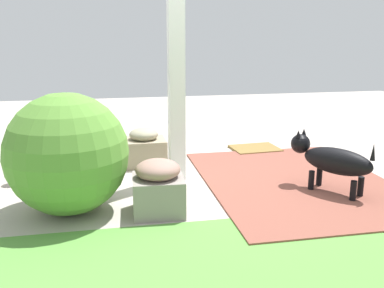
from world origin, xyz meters
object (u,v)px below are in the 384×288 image
doormat (255,149)px  round_shrub (67,154)px  porch_pillar (176,57)px  stone_planter_nearest (144,148)px  stone_planter_mid (158,187)px  terracotta_pot_tall (34,157)px  terracotta_pot_broad (103,137)px  dog (331,159)px  terracotta_pot_spiky (51,137)px

doormat → round_shrub: bearing=36.2°
porch_pillar → stone_planter_nearest: bearing=-62.6°
stone_planter_mid → doormat: size_ratio=0.79×
round_shrub → terracotta_pot_tall: (0.41, -0.92, -0.27)m
terracotta_pot_broad → dog: 2.59m
round_shrub → dog: bearing=179.7°
stone_planter_nearest → terracotta_pot_tall: 1.18m
porch_pillar → round_shrub: 1.42m
stone_planter_nearest → round_shrub: (0.73, 1.23, 0.31)m
stone_planter_nearest → porch_pillar: bearing=117.4°
round_shrub → terracotta_pot_spiky: (0.29, -1.40, -0.18)m
terracotta_pot_spiky → doormat: 2.50m
terracotta_pot_broad → doormat: bearing=-178.3°
porch_pillar → stone_planter_nearest: 1.21m
terracotta_pot_broad → doormat: terracotta_pot_broad is taller
terracotta_pot_broad → terracotta_pot_spiky: bearing=13.7°
doormat → terracotta_pot_broad: bearing=1.7°
porch_pillar → stone_planter_nearest: porch_pillar is taller
porch_pillar → doormat: porch_pillar is taller
terracotta_pot_tall → terracotta_pot_broad: (-0.68, -0.62, 0.03)m
dog → round_shrub: bearing=-0.3°
terracotta_pot_spiky → dog: bearing=151.8°
stone_planter_nearest → terracotta_pot_tall: (1.14, 0.30, 0.04)m
stone_planter_mid → doormat: 2.31m
terracotta_pot_tall → doormat: size_ratio=1.13×
porch_pillar → terracotta_pot_broad: (0.74, -0.87, -0.96)m
porch_pillar → dog: bearing=152.8°
porch_pillar → terracotta_pot_tall: (1.42, -0.25, -0.99)m
dog → stone_planter_nearest: bearing=-37.4°
dog → doormat: dog is taller
stone_planter_mid → terracotta_pot_tall: 1.57m
terracotta_pot_tall → terracotta_pot_broad: 0.92m
stone_planter_nearest → stone_planter_mid: 1.40m
terracotta_pot_spiky → doormat: size_ratio=1.17×
stone_planter_mid → terracotta_pot_spiky: 1.87m
stone_planter_mid → round_shrub: size_ratio=0.46×
terracotta_pot_spiky → round_shrub: bearing=101.7°
round_shrub → doormat: round_shrub is taller
terracotta_pot_broad → doormat: 1.93m
terracotta_pot_tall → doormat: terracotta_pot_tall is taller
dog → doormat: size_ratio=1.27×
stone_planter_nearest → terracotta_pot_broad: terracotta_pot_broad is taller
terracotta_pot_tall → terracotta_pot_spiky: terracotta_pot_spiky is taller
terracotta_pot_spiky → terracotta_pot_broad: terracotta_pot_spiky is taller
stone_planter_nearest → dog: size_ratio=0.65×
terracotta_pot_spiky → terracotta_pot_broad: 0.58m
stone_planter_nearest → terracotta_pot_broad: 0.56m
stone_planter_mid → terracotta_pot_tall: (1.13, -1.09, 0.01)m
stone_planter_nearest → round_shrub: round_shrub is taller
stone_planter_mid → terracotta_pot_spiky: bearing=-57.3°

